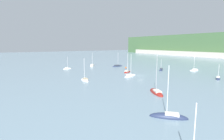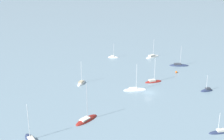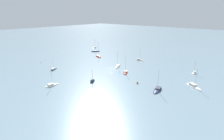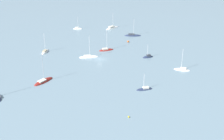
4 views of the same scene
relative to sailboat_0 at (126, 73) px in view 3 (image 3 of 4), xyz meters
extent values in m
plane|color=slate|center=(10.72, -0.37, -0.12)|extent=(600.00, 600.00, 0.00)
ellipsoid|color=maroon|center=(-0.03, 0.05, -0.12)|extent=(5.55, 7.15, 1.36)
cube|color=beige|center=(0.26, -0.43, 0.60)|extent=(2.63, 2.96, 0.68)
cylinder|color=silver|center=(-0.22, 0.35, 4.88)|extent=(0.14, 0.14, 9.25)
ellipsoid|color=silver|center=(8.16, -26.65, -0.12)|extent=(6.46, 2.07, 1.62)
cube|color=tan|center=(8.67, -26.66, 0.65)|extent=(2.33, 1.42, 0.65)
cylinder|color=silver|center=(7.84, -26.64, 4.55)|extent=(0.14, 0.14, 8.43)
ellipsoid|color=maroon|center=(35.76, -15.42, -0.12)|extent=(8.89, 5.92, 1.83)
cube|color=silver|center=(36.39, -15.71, 0.62)|extent=(3.56, 2.90, 0.47)
cylinder|color=#B2B2B7|center=(35.37, -15.24, 5.89)|extent=(0.14, 0.14, 11.01)
ellipsoid|color=#232D4C|center=(33.64, 21.97, -0.12)|extent=(4.10, 6.06, 1.23)
cube|color=silver|center=(33.43, 22.39, 0.56)|extent=(1.99, 2.43, 0.68)
cylinder|color=silver|center=(33.77, 21.70, 3.08)|extent=(0.14, 0.14, 5.73)
ellipsoid|color=white|center=(14.27, 34.70, -0.12)|extent=(2.66, 6.56, 1.33)
cube|color=silver|center=(14.31, 35.21, 0.59)|extent=(1.72, 2.41, 0.69)
cylinder|color=silver|center=(14.25, 34.37, 4.52)|extent=(0.14, 0.14, 8.54)
ellipsoid|color=white|center=(-27.72, -22.80, -0.12)|extent=(2.21, 5.20, 1.53)
cube|color=beige|center=(-27.67, -23.20, 0.64)|extent=(1.34, 1.94, 0.68)
cylinder|color=silver|center=(-27.75, -22.55, 3.62)|extent=(0.14, 0.14, 6.63)
ellipsoid|color=#232D4C|center=(4.28, 19.84, -0.12)|extent=(3.82, 5.00, 1.64)
cube|color=#333842|center=(4.09, 20.18, 0.73)|extent=(1.86, 2.08, 0.79)
cylinder|color=silver|center=(4.40, 19.63, 3.10)|extent=(0.14, 0.14, 5.54)
ellipsoid|color=#232D4C|center=(-22.95, 8.86, -0.12)|extent=(4.48, 9.02, 1.42)
cube|color=#333842|center=(-22.80, 8.19, 0.59)|extent=(2.51, 3.44, 0.64)
cylinder|color=silver|center=(-23.04, 9.29, 4.55)|extent=(0.14, 0.14, 8.55)
ellipsoid|color=white|center=(61.38, -36.00, -0.12)|extent=(4.77, 7.53, 1.31)
cube|color=tan|center=(61.58, -36.54, 0.66)|extent=(2.48, 3.00, 0.83)
cylinder|color=silver|center=(61.25, -35.67, 4.11)|extent=(0.14, 0.14, 7.74)
ellipsoid|color=white|center=(-33.25, -4.33, -0.12)|extent=(8.81, 7.13, 1.57)
cube|color=beige|center=(-32.66, -4.73, 0.74)|extent=(3.65, 3.27, 0.86)
cylinder|color=silver|center=(-33.62, -4.07, 4.51)|extent=(0.14, 0.14, 8.38)
ellipsoid|color=#232D4C|center=(49.71, -26.18, -0.12)|extent=(6.66, 6.65, 1.87)
cube|color=beige|center=(50.13, -25.77, 0.64)|extent=(2.89, 2.89, 0.50)
cylinder|color=silver|center=(49.45, -26.44, 5.30)|extent=(0.14, 0.14, 9.80)
ellipsoid|color=silver|center=(9.80, -5.45, -0.12)|extent=(5.11, 8.76, 1.76)
cube|color=silver|center=(10.04, -6.08, 0.62)|extent=(2.56, 3.42, 0.52)
cylinder|color=silver|center=(9.65, -5.05, 5.11)|extent=(0.14, 0.14, 9.48)
sphere|color=yellow|center=(52.18, 19.47, 0.14)|extent=(0.53, 0.53, 0.53)
sphere|color=orange|center=(-12.69, 8.15, 0.32)|extent=(0.88, 0.88, 0.88)
camera|label=1|loc=(71.78, -52.43, 14.09)|focal=28.00mm
camera|label=2|loc=(113.37, 11.62, 44.26)|focal=50.00mm
camera|label=3|loc=(-51.54, 70.65, 30.39)|focal=28.00mm
camera|label=4|loc=(130.66, 31.53, 53.43)|focal=50.00mm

